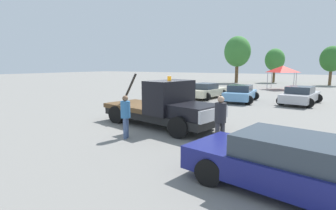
{
  "coord_description": "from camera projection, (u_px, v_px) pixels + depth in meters",
  "views": [
    {
      "loc": [
        6.66,
        -10.44,
        2.91
      ],
      "look_at": [
        0.5,
        0.0,
        1.05
      ],
      "focal_mm": 28.0,
      "sensor_mm": 36.0,
      "label": 1
    }
  ],
  "objects": [
    {
      "name": "tree_left",
      "position": [
        275.0,
        60.0,
        42.92
      ],
      "size": [
        3.11,
        3.11,
        5.56
      ],
      "color": "brown",
      "rests_on": "ground"
    },
    {
      "name": "tree_center",
      "position": [
        237.0,
        52.0,
        42.0
      ],
      "size": [
        4.17,
        4.17,
        7.45
      ],
      "color": "brown",
      "rests_on": "ground"
    },
    {
      "name": "ground_plane",
      "position": [
        159.0,
        126.0,
        12.67
      ],
      "size": [
        160.0,
        160.0,
        0.0
      ],
      "primitive_type": "plane",
      "color": "gray"
    },
    {
      "name": "foreground_car",
      "position": [
        298.0,
        167.0,
        5.86
      ],
      "size": [
        5.54,
        2.96,
        1.34
      ],
      "rotation": [
        0.0,
        0.0,
        -0.19
      ],
      "color": "navy",
      "rests_on": "ground"
    },
    {
      "name": "tow_truck",
      "position": [
        165.0,
        107.0,
        12.28
      ],
      "size": [
        6.47,
        3.33,
        2.51
      ],
      "rotation": [
        0.0,
        0.0,
        -0.21
      ],
      "color": "black",
      "rests_on": "ground"
    },
    {
      "name": "person_at_hood",
      "position": [
        126.0,
        114.0,
        10.37
      ],
      "size": [
        0.38,
        0.38,
        1.72
      ],
      "rotation": [
        0.0,
        0.0,
        0.39
      ],
      "color": "#475B84",
      "rests_on": "ground"
    },
    {
      "name": "parked_car_skyblue",
      "position": [
        240.0,
        93.0,
        20.9
      ],
      "size": [
        2.67,
        4.43,
        1.34
      ],
      "rotation": [
        0.0,
        0.0,
        1.64
      ],
      "color": "#669ED1",
      "rests_on": "ground"
    },
    {
      "name": "canopy_tent_red",
      "position": [
        283.0,
        69.0,
        31.09
      ],
      "size": [
        2.91,
        2.91,
        2.81
      ],
      "color": "#9E9EA3",
      "rests_on": "ground"
    },
    {
      "name": "parked_car_silver",
      "position": [
        300.0,
        95.0,
        19.57
      ],
      "size": [
        2.94,
        5.03,
        1.34
      ],
      "rotation": [
        0.0,
        0.0,
        1.43
      ],
      "color": "#B7B7BC",
      "rests_on": "ground"
    },
    {
      "name": "parked_car_cream",
      "position": [
        206.0,
        91.0,
        22.96
      ],
      "size": [
        2.78,
        4.62,
        1.34
      ],
      "rotation": [
        0.0,
        0.0,
        1.45
      ],
      "color": "beige",
      "rests_on": "ground"
    },
    {
      "name": "person_near_truck",
      "position": [
        220.0,
        118.0,
        9.26
      ],
      "size": [
        0.41,
        0.41,
        1.84
      ],
      "rotation": [
        0.0,
        0.0,
        5.7
      ],
      "color": "#38383D",
      "rests_on": "ground"
    },
    {
      "name": "tree_right",
      "position": [
        332.0,
        59.0,
        37.05
      ],
      "size": [
        3.12,
        3.12,
        5.56
      ],
      "color": "brown",
      "rests_on": "ground"
    }
  ]
}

